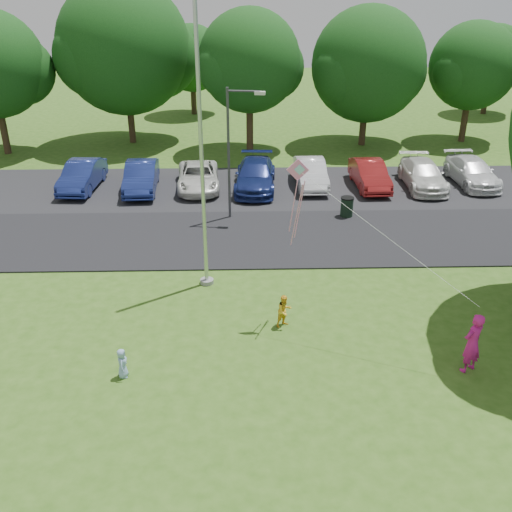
{
  "coord_description": "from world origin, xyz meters",
  "views": [
    {
      "loc": [
        -2.17,
        -13.68,
        10.33
      ],
      "look_at": [
        -1.69,
        4.0,
        1.6
      ],
      "focal_mm": 40.0,
      "sensor_mm": 36.0,
      "label": 1
    }
  ],
  "objects_px": {
    "flagpole": "(202,176)",
    "child_yellow": "(284,311)",
    "trash_can": "(347,207)",
    "street_lamp": "(234,143)",
    "child_blue": "(122,363)",
    "woman": "(472,343)",
    "kite": "(300,185)"
  },
  "relations": [
    {
      "from": "child_yellow",
      "to": "child_blue",
      "type": "distance_m",
      "value": 5.41
    },
    {
      "from": "child_yellow",
      "to": "kite",
      "type": "relative_size",
      "value": 0.22
    },
    {
      "from": "flagpole",
      "to": "child_yellow",
      "type": "xyz_separation_m",
      "value": [
        2.68,
        -2.95,
        -3.6
      ]
    },
    {
      "from": "flagpole",
      "to": "child_blue",
      "type": "bearing_deg",
      "value": -111.11
    },
    {
      "from": "trash_can",
      "to": "child_blue",
      "type": "bearing_deg",
      "value": -125.5
    },
    {
      "from": "street_lamp",
      "to": "child_yellow",
      "type": "height_order",
      "value": "street_lamp"
    },
    {
      "from": "trash_can",
      "to": "child_yellow",
      "type": "height_order",
      "value": "child_yellow"
    },
    {
      "from": "trash_can",
      "to": "woman",
      "type": "bearing_deg",
      "value": -82.5
    },
    {
      "from": "child_blue",
      "to": "kite",
      "type": "xyz_separation_m",
      "value": [
        5.21,
        3.02,
        4.21
      ]
    },
    {
      "from": "trash_can",
      "to": "woman",
      "type": "relative_size",
      "value": 0.53
    },
    {
      "from": "street_lamp",
      "to": "trash_can",
      "type": "height_order",
      "value": "street_lamp"
    },
    {
      "from": "street_lamp",
      "to": "child_yellow",
      "type": "xyz_separation_m",
      "value": [
        1.67,
        -9.28,
        -3.07
      ]
    },
    {
      "from": "kite",
      "to": "street_lamp",
      "type": "bearing_deg",
      "value": 106.51
    },
    {
      "from": "child_yellow",
      "to": "child_blue",
      "type": "relative_size",
      "value": 1.22
    },
    {
      "from": "trash_can",
      "to": "child_blue",
      "type": "xyz_separation_m",
      "value": [
        -8.41,
        -11.78,
        -0.04
      ]
    },
    {
      "from": "street_lamp",
      "to": "woman",
      "type": "bearing_deg",
      "value": -51.99
    },
    {
      "from": "kite",
      "to": "child_blue",
      "type": "bearing_deg",
      "value": -146.83
    },
    {
      "from": "child_yellow",
      "to": "trash_can",
      "type": "bearing_deg",
      "value": 35.01
    },
    {
      "from": "woman",
      "to": "kite",
      "type": "relative_size",
      "value": 0.37
    },
    {
      "from": "flagpole",
      "to": "child_yellow",
      "type": "height_order",
      "value": "flagpole"
    },
    {
      "from": "woman",
      "to": "kite",
      "type": "bearing_deg",
      "value": -63.33
    },
    {
      "from": "flagpole",
      "to": "kite",
      "type": "distance_m",
      "value": 3.98
    },
    {
      "from": "street_lamp",
      "to": "kite",
      "type": "xyz_separation_m",
      "value": [
        2.1,
        -8.77,
        1.05
      ]
    },
    {
      "from": "street_lamp",
      "to": "kite",
      "type": "relative_size",
      "value": 1.17
    },
    {
      "from": "flagpole",
      "to": "trash_can",
      "type": "relative_size",
      "value": 10.08
    },
    {
      "from": "trash_can",
      "to": "kite",
      "type": "relative_size",
      "value": 0.19
    },
    {
      "from": "trash_can",
      "to": "child_yellow",
      "type": "xyz_separation_m",
      "value": [
        -3.62,
        -9.27,
        0.06
      ]
    },
    {
      "from": "street_lamp",
      "to": "trash_can",
      "type": "relative_size",
      "value": 6.09
    },
    {
      "from": "trash_can",
      "to": "child_blue",
      "type": "height_order",
      "value": "trash_can"
    },
    {
      "from": "woman",
      "to": "child_yellow",
      "type": "xyz_separation_m",
      "value": [
        -5.17,
        2.49,
        -0.38
      ]
    },
    {
      "from": "child_yellow",
      "to": "kite",
      "type": "distance_m",
      "value": 4.17
    },
    {
      "from": "street_lamp",
      "to": "child_blue",
      "type": "bearing_deg",
      "value": -96.95
    }
  ]
}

